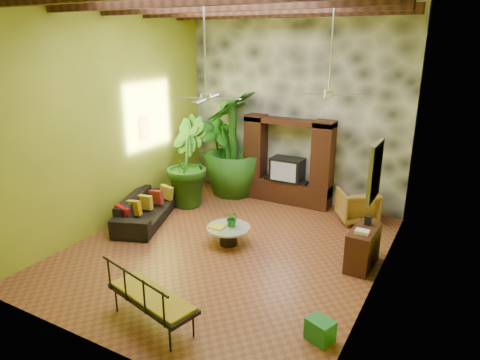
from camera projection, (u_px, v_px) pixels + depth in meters
The scene contains 22 objects.
ground at pixel (228, 248), 9.04m from camera, with size 7.00×7.00×0.00m, color brown.
back_wall at pixel (295, 108), 11.17m from camera, with size 6.00×0.02×5.00m, color olive.
left_wall at pixel (112, 119), 9.64m from camera, with size 0.02×7.00×5.00m, color olive.
right_wall at pixel (387, 150), 6.88m from camera, with size 0.02×7.00×5.00m, color olive.
stone_accent_wall at pixel (294, 108), 11.12m from camera, with size 5.98×0.10×4.98m, color #313338.
ceiling_beams at pixel (226, 5), 7.54m from camera, with size 5.95×5.36×0.22m.
entertainment_center at pixel (287, 167), 11.34m from camera, with size 2.40×0.55×2.30m.
ceiling_fan_front at pixel (206, 86), 7.73m from camera, with size 1.28×1.28×1.86m.
ceiling_fan_back at pixel (329, 83), 8.24m from camera, with size 1.28×1.28×1.86m.
wall_art_mask at pixel (145, 129), 10.57m from camera, with size 0.06×0.32×0.55m, color gold.
wall_art_painting at pixel (375, 171), 6.46m from camera, with size 0.06×0.70×0.90m, color #245C85.
sofa at pixel (146, 209), 10.26m from camera, with size 2.28×0.89×0.67m, color black.
wicker_armchair at pixel (357, 206), 10.27m from camera, with size 0.85×0.87×0.79m, color brown.
tall_plant_a at pixel (218, 152), 12.31m from camera, with size 1.17×0.79×2.22m, color #206C1C.
tall_plant_b at pixel (186, 162), 11.14m from camera, with size 1.28×1.03×2.33m, color #235917.
tall_plant_c at pixel (234, 143), 11.82m from camera, with size 1.64×1.64×2.93m, color #266219.
coffee_table at pixel (228, 233), 9.15m from camera, with size 0.94×0.94×0.40m.
centerpiece_plant at pixel (232, 218), 9.09m from camera, with size 0.32×0.28×0.36m, color #19611E.
yellow_tray at pixel (217, 227), 9.04m from camera, with size 0.31×0.22×0.03m, color gold.
iron_bench at pixel (148, 296), 6.42m from camera, with size 1.71×0.96×0.57m.
side_console at pixel (363, 248), 8.21m from camera, with size 0.44×0.98×0.78m, color #3E1F13.
green_bin at pixel (320, 330), 6.23m from camera, with size 0.38×0.29×0.34m, color #1B6828.
Camera 1 is at (4.16, -7.00, 4.20)m, focal length 32.00 mm.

